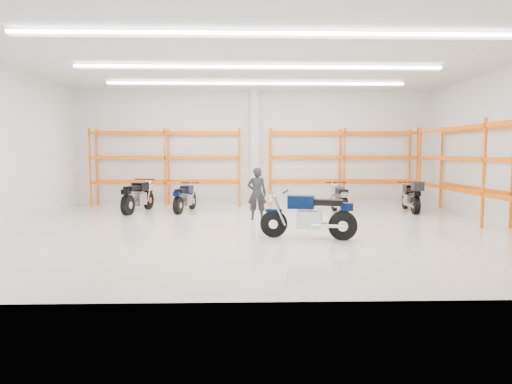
{
  "coord_description": "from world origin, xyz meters",
  "views": [
    {
      "loc": [
        -0.44,
        -12.18,
        2.08
      ],
      "look_at": [
        -0.1,
        0.5,
        0.97
      ],
      "focal_mm": 32.0,
      "sensor_mm": 36.0,
      "label": 1
    }
  ],
  "objects_px": {
    "motorcycle_back_d": "(412,197)",
    "motorcycle_back_b": "(185,198)",
    "motorcycle_main": "(313,217)",
    "standing_man": "(257,194)",
    "structural_column": "(255,148)",
    "motorcycle_back_a": "(137,197)",
    "motorcycle_back_c": "(339,200)"
  },
  "relations": [
    {
      "from": "motorcycle_back_c",
      "to": "structural_column",
      "type": "xyz_separation_m",
      "value": [
        -2.79,
        2.81,
        1.76
      ]
    },
    {
      "from": "motorcycle_back_d",
      "to": "structural_column",
      "type": "xyz_separation_m",
      "value": [
        -5.39,
        2.43,
        1.72
      ]
    },
    {
      "from": "motorcycle_back_b",
      "to": "structural_column",
      "type": "bearing_deg",
      "value": 39.8
    },
    {
      "from": "motorcycle_back_b",
      "to": "motorcycle_main",
      "type": "bearing_deg",
      "value": -53.84
    },
    {
      "from": "motorcycle_back_d",
      "to": "standing_man",
      "type": "relative_size",
      "value": 1.33
    },
    {
      "from": "motorcycle_back_c",
      "to": "motorcycle_back_b",
      "type": "bearing_deg",
      "value": 172.33
    },
    {
      "from": "motorcycle_back_a",
      "to": "motorcycle_back_b",
      "type": "distance_m",
      "value": 1.62
    },
    {
      "from": "motorcycle_back_a",
      "to": "motorcycle_back_b",
      "type": "bearing_deg",
      "value": 5.44
    },
    {
      "from": "motorcycle_back_a",
      "to": "motorcycle_main",
      "type": "bearing_deg",
      "value": -42.8
    },
    {
      "from": "standing_man",
      "to": "motorcycle_main",
      "type": "bearing_deg",
      "value": 114.09
    },
    {
      "from": "standing_man",
      "to": "motorcycle_back_d",
      "type": "bearing_deg",
      "value": -160.96
    },
    {
      "from": "motorcycle_main",
      "to": "structural_column",
      "type": "height_order",
      "value": "structural_column"
    },
    {
      "from": "standing_man",
      "to": "structural_column",
      "type": "distance_m",
      "value": 4.29
    },
    {
      "from": "motorcycle_back_b",
      "to": "standing_man",
      "type": "height_order",
      "value": "standing_man"
    },
    {
      "from": "motorcycle_back_c",
      "to": "motorcycle_back_d",
      "type": "bearing_deg",
      "value": 8.26
    },
    {
      "from": "motorcycle_back_b",
      "to": "structural_column",
      "type": "xyz_separation_m",
      "value": [
        2.51,
        2.09,
        1.78
      ]
    },
    {
      "from": "motorcycle_main",
      "to": "motorcycle_back_d",
      "type": "relative_size",
      "value": 1.07
    },
    {
      "from": "standing_man",
      "to": "structural_column",
      "type": "bearing_deg",
      "value": -88.06
    },
    {
      "from": "motorcycle_main",
      "to": "motorcycle_back_b",
      "type": "xyz_separation_m",
      "value": [
        -3.72,
        5.1,
        -0.07
      ]
    },
    {
      "from": "motorcycle_main",
      "to": "motorcycle_back_d",
      "type": "height_order",
      "value": "motorcycle_main"
    },
    {
      "from": "standing_man",
      "to": "structural_column",
      "type": "relative_size",
      "value": 0.36
    },
    {
      "from": "standing_man",
      "to": "motorcycle_back_a",
      "type": "bearing_deg",
      "value": -21.3
    },
    {
      "from": "motorcycle_main",
      "to": "motorcycle_back_c",
      "type": "bearing_deg",
      "value": 70.21
    },
    {
      "from": "motorcycle_main",
      "to": "structural_column",
      "type": "relative_size",
      "value": 0.51
    },
    {
      "from": "motorcycle_back_b",
      "to": "motorcycle_back_c",
      "type": "relative_size",
      "value": 0.95
    },
    {
      "from": "motorcycle_main",
      "to": "standing_man",
      "type": "xyz_separation_m",
      "value": [
        -1.25,
        3.14,
        0.27
      ]
    },
    {
      "from": "motorcycle_back_a",
      "to": "structural_column",
      "type": "height_order",
      "value": "structural_column"
    },
    {
      "from": "motorcycle_back_b",
      "to": "motorcycle_back_c",
      "type": "bearing_deg",
      "value": -7.67
    },
    {
      "from": "motorcycle_back_d",
      "to": "motorcycle_main",
      "type": "bearing_deg",
      "value": -131.25
    },
    {
      "from": "structural_column",
      "to": "standing_man",
      "type": "bearing_deg",
      "value": -90.5
    },
    {
      "from": "motorcycle_back_d",
      "to": "motorcycle_back_b",
      "type": "bearing_deg",
      "value": 177.56
    },
    {
      "from": "motorcycle_back_a",
      "to": "structural_column",
      "type": "xyz_separation_m",
      "value": [
        4.13,
        2.25,
        1.72
      ]
    }
  ]
}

